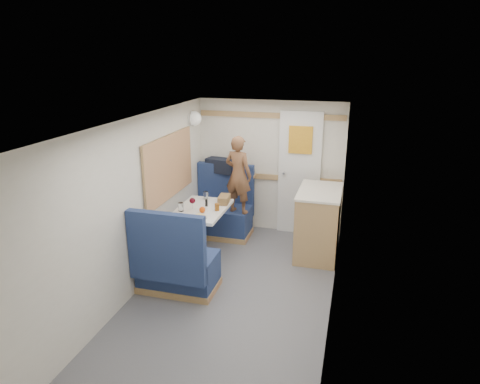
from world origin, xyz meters
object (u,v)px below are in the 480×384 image
(wine_glass, at_px, (192,201))
(tumbler_mid, at_px, (206,195))
(tumbler_left, at_px, (181,207))
(person, at_px, (238,175))
(tray, at_px, (197,214))
(pepper_grinder, at_px, (206,203))
(orange_fruit, at_px, (202,210))
(cheese_block, at_px, (201,216))
(bread_loaf, at_px, (224,199))
(galley_counter, at_px, (318,222))
(dome_light, at_px, (194,118))
(duffel_bag, at_px, (221,166))
(bench_near, at_px, (176,268))
(dinette_table, at_px, (202,219))
(beer_glass, at_px, (217,207))
(bench_far, at_px, (222,215))

(wine_glass, height_order, tumbler_mid, wine_glass)
(wine_glass, height_order, tumbler_left, wine_glass)
(person, relative_size, tray, 3.32)
(pepper_grinder, bearing_deg, orange_fruit, -80.61)
(tumbler_left, relative_size, tumbler_mid, 1.08)
(cheese_block, bearing_deg, bread_loaf, 80.54)
(galley_counter, height_order, tray, galley_counter)
(bread_loaf, bearing_deg, dome_light, 136.89)
(bread_loaf, bearing_deg, cheese_block, -99.46)
(duffel_bag, relative_size, cheese_block, 4.24)
(dome_light, bearing_deg, tumbler_mid, -56.00)
(galley_counter, distance_m, tumbler_left, 1.85)
(bench_near, bearing_deg, dinette_table, 90.00)
(wine_glass, bearing_deg, beer_glass, 13.79)
(galley_counter, distance_m, pepper_grinder, 1.53)
(person, relative_size, pepper_grinder, 12.24)
(pepper_grinder, bearing_deg, dinette_table, -112.72)
(dome_light, xyz_separation_m, tray, (0.42, -1.07, -1.02))
(bench_far, distance_m, tumbler_left, 1.16)
(cheese_block, xyz_separation_m, bread_loaf, (0.10, 0.62, 0.01))
(dome_light, distance_m, tumbler_mid, 1.13)
(person, bearing_deg, cheese_block, 94.82)
(dinette_table, relative_size, tray, 2.74)
(dome_light, height_order, beer_glass, dome_light)
(galley_counter, distance_m, beer_glass, 1.40)
(bench_far, height_order, cheese_block, bench_far)
(orange_fruit, relative_size, cheese_block, 0.73)
(bench_near, relative_size, dome_light, 5.25)
(dome_light, xyz_separation_m, bread_loaf, (0.61, -0.58, -0.98))
(duffel_bag, relative_size, beer_glass, 4.76)
(bench_near, xyz_separation_m, orange_fruit, (0.09, 0.67, 0.48))
(duffel_bag, bearing_deg, tumbler_left, -83.40)
(galley_counter, distance_m, cheese_block, 1.64)
(dome_light, xyz_separation_m, galley_counter, (1.86, -0.30, -1.28))
(tumbler_mid, relative_size, pepper_grinder, 1.14)
(galley_counter, xyz_separation_m, wine_glass, (-1.55, -0.65, 0.38))
(bench_near, distance_m, beer_glass, 0.99)
(wine_glass, bearing_deg, cheese_block, -51.06)
(duffel_bag, xyz_separation_m, orange_fruit, (0.17, -1.31, -0.23))
(bench_near, distance_m, tumbler_mid, 1.33)
(tumbler_mid, bearing_deg, orange_fruit, -74.67)
(cheese_block, bearing_deg, dome_light, 113.09)
(galley_counter, relative_size, wine_glass, 5.48)
(beer_glass, bearing_deg, wine_glass, -166.21)
(person, xyz_separation_m, beer_glass, (-0.08, -0.71, -0.24))
(tray, bearing_deg, bread_loaf, 67.86)
(bench_far, distance_m, tumbler_mid, 0.68)
(wine_glass, xyz_separation_m, tumbler_left, (-0.13, -0.07, -0.07))
(dinette_table, bearing_deg, dome_light, 114.65)
(tumbler_left, height_order, tumbler_mid, tumbler_left)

